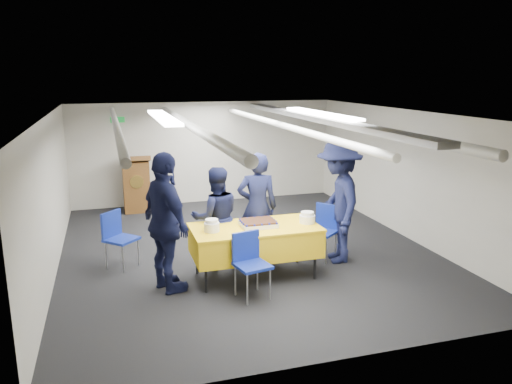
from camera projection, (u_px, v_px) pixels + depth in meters
ground at (246, 250)px, 8.47m from camera, size 7.00×7.00×0.00m
room_shell at (244, 141)px, 8.45m from camera, size 6.00×7.00×2.30m
serving_table at (255, 240)px, 7.24m from camera, size 1.84×0.93×0.77m
sheet_cake at (258, 223)px, 7.20m from camera, size 0.52×0.40×0.09m
plate_stack_left at (212, 226)px, 6.95m from camera, size 0.22×0.22×0.18m
plate_stack_right at (307, 218)px, 7.35m from camera, size 0.23×0.23×0.17m
podium at (136, 184)px, 10.72m from camera, size 0.62×0.53×1.25m
chair_near at (249, 258)px, 6.63m from camera, size 0.50×0.50×0.87m
chair_right at (324, 226)px, 8.02m from camera, size 0.59×0.59×0.87m
chair_left at (117, 233)px, 7.63m from camera, size 0.59×0.59×0.87m
sailor_a at (257, 207)px, 7.84m from camera, size 0.70×0.53×1.74m
sailor_b at (216, 218)px, 7.58m from camera, size 0.77×0.61×1.57m
sailor_c at (166, 223)px, 6.68m from camera, size 0.82×1.22×1.93m
sailor_d at (338, 201)px, 7.80m from camera, size 0.96×1.37×1.94m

